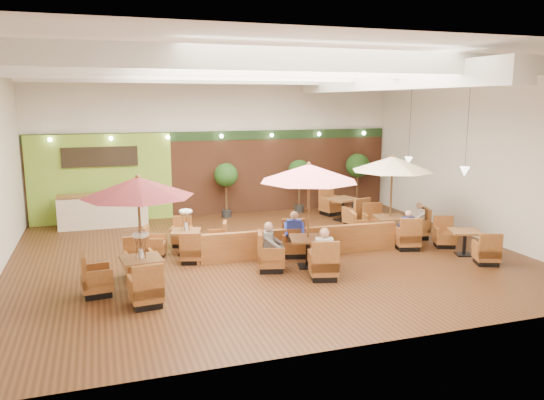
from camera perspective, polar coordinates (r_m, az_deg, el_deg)
name	(u,v)px	position (r m, az deg, el deg)	size (l,w,h in m)	color
room	(263,126)	(15.91, -0.99, 8.00)	(14.04, 14.00, 5.52)	#381E0F
service_counter	(103,211)	(19.43, -17.69, -1.09)	(3.00, 0.75, 1.18)	beige
booth_divider	(300,242)	(15.08, 3.07, -4.56)	(5.91, 0.18, 0.82)	brown
table_0	(136,209)	(12.35, -14.43, -0.94)	(2.63, 2.72, 2.74)	brown
table_1	(306,193)	(13.75, 3.67, 0.79)	(2.74, 2.88, 2.81)	brown
table_2	(392,183)	(16.81, 12.74, 1.80)	(2.79, 2.79, 2.74)	brown
table_3	(186,240)	(15.47, -9.20, -4.28)	(2.50, 2.50, 1.48)	brown
table_4	(464,243)	(16.15, 20.00, -4.40)	(1.06, 2.61, 0.92)	brown
table_5	(343,210)	(19.72, 7.62, -1.04)	(1.17, 2.97, 1.06)	brown
topiary_0	(226,177)	(19.99, -4.96, 2.47)	(0.89, 0.89, 2.07)	black
topiary_1	(299,173)	(20.85, 2.97, 2.88)	(0.90, 0.90, 2.09)	black
topiary_2	(358,168)	(21.87, 9.20, 3.45)	(0.97, 0.97, 2.25)	black
diner_0	(324,249)	(13.12, 5.59, -5.23)	(0.47, 0.41, 0.86)	white
diner_1	(294,230)	(14.96, 2.41, -3.23)	(0.46, 0.41, 0.84)	#23349B
diner_2	(271,242)	(13.69, -0.12, -4.53)	(0.44, 0.47, 0.84)	slate
diner_3	(408,225)	(16.18, 14.40, -2.63)	(0.41, 0.36, 0.75)	#23349B
diner_4	(418,216)	(17.54, 15.41, -1.70)	(0.31, 0.37, 0.72)	white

